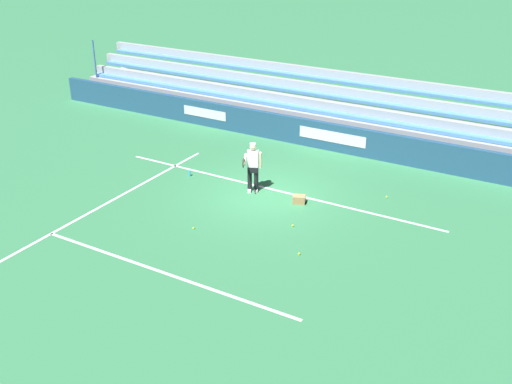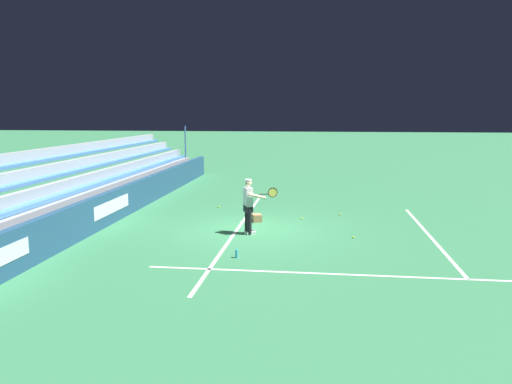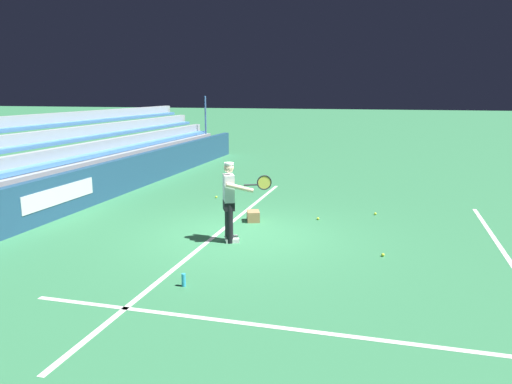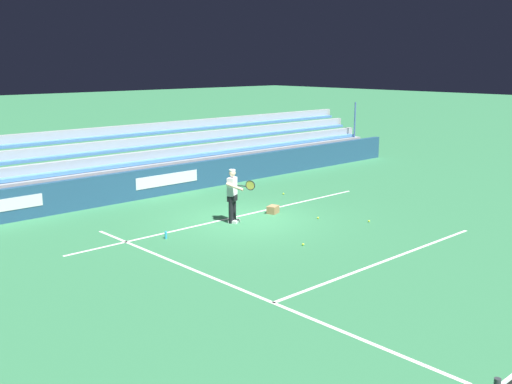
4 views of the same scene
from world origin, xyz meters
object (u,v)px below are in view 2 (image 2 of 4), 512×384
object	(u,v)px
tennis_ball_midcourt	(353,237)
water_bottle	(237,254)
ball_box_cardboard	(257,218)
tennis_player	(249,206)
tennis_ball_near_player	(219,207)
tennis_ball_toward_net	(302,218)
tennis_ball_on_baseline	(340,214)

from	to	relation	value
tennis_ball_midcourt	water_bottle	world-z (taller)	water_bottle
water_bottle	ball_box_cardboard	bearing A→B (deg)	-179.78
tennis_player	water_bottle	world-z (taller)	tennis_player
tennis_ball_near_player	tennis_ball_toward_net	bearing A→B (deg)	62.00
tennis_ball_midcourt	tennis_ball_on_baseline	bearing A→B (deg)	-175.55
tennis_ball_near_player	water_bottle	xyz separation A→B (m)	(6.70, 1.83, 0.08)
tennis_ball_near_player	tennis_ball_on_baseline	world-z (taller)	same
ball_box_cardboard	tennis_ball_toward_net	world-z (taller)	ball_box_cardboard
tennis_ball_near_player	tennis_ball_midcourt	distance (m)	6.56
tennis_ball_near_player	tennis_ball_on_baseline	distance (m)	4.81
tennis_player	tennis_ball_on_baseline	bearing A→B (deg)	137.61
tennis_ball_on_baseline	ball_box_cardboard	bearing A→B (deg)	-63.52
ball_box_cardboard	tennis_ball_midcourt	distance (m)	3.72
tennis_player	tennis_ball_near_player	size ratio (longest dim) A/B	25.98
tennis_ball_near_player	tennis_ball_on_baseline	size ratio (longest dim) A/B	1.00
ball_box_cardboard	water_bottle	world-z (taller)	ball_box_cardboard
tennis_ball_toward_net	water_bottle	bearing A→B (deg)	-17.19
tennis_ball_midcourt	water_bottle	xyz separation A→B (m)	(2.44, -3.16, 0.08)
tennis_player	tennis_ball_midcourt	xyz separation A→B (m)	(0.17, 3.20, -0.86)
tennis_player	water_bottle	xyz separation A→B (m)	(2.60, 0.04, -0.78)
ball_box_cardboard	water_bottle	bearing A→B (deg)	0.22
ball_box_cardboard	tennis_ball_near_player	bearing A→B (deg)	-142.25
tennis_player	ball_box_cardboard	bearing A→B (deg)	179.38
ball_box_cardboard	tennis_ball_toward_net	xyz separation A→B (m)	(-0.56, 1.54, -0.10)
ball_box_cardboard	water_bottle	xyz separation A→B (m)	(4.37, 0.02, -0.02)
tennis_ball_toward_net	tennis_ball_on_baseline	size ratio (longest dim) A/B	1.00
tennis_ball_near_player	tennis_ball_midcourt	world-z (taller)	same
ball_box_cardboard	tennis_ball_toward_net	size ratio (longest dim) A/B	6.06
ball_box_cardboard	water_bottle	size ratio (longest dim) A/B	1.82
ball_box_cardboard	tennis_ball_midcourt	xyz separation A→B (m)	(1.93, 3.18, -0.10)
tennis_player	tennis_ball_near_player	xyz separation A→B (m)	(-4.10, -1.79, -0.86)
ball_box_cardboard	tennis_ball_toward_net	bearing A→B (deg)	109.90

